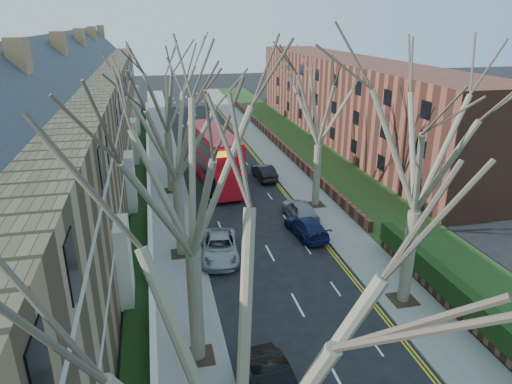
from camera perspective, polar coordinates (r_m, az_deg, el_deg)
pavement_left at (r=51.95m, az=-11.46°, el=4.26°), size 3.00×102.00×0.12m
pavement_right at (r=53.52m, az=1.50°, el=5.16°), size 3.00×102.00×0.12m
terrace_left at (r=43.38m, az=-21.78°, el=7.40°), size 9.70×78.00×13.60m
flats_right at (r=59.90m, az=11.46°, el=11.28°), size 13.97×54.00×10.00m
front_wall_left at (r=44.15m, az=-13.25°, el=1.91°), size 0.30×78.00×1.00m
grass_verge_right at (r=54.76m, az=6.09°, el=5.51°), size 6.00×102.00×0.06m
tree_left_near at (r=8.96m, az=-2.57°, el=-17.87°), size 9.80×9.80×13.73m
tree_left_mid at (r=17.65m, az=-8.56°, el=4.25°), size 10.50×10.50×14.71m
tree_left_far at (r=27.43m, az=-10.34°, el=9.41°), size 10.15×10.15×14.22m
tree_left_dist at (r=39.23m, az=-11.39°, el=13.18°), size 10.50×10.50×14.71m
tree_right_mid at (r=23.24m, az=20.42°, el=7.19°), size 10.50×10.50×14.71m
tree_right_far at (r=35.61m, az=8.11°, el=12.11°), size 10.15×10.15×14.22m
double_decker_bus at (r=42.54m, az=-5.15°, el=4.21°), size 3.71×11.92×4.88m
car_left_far at (r=29.75m, az=-4.56°, el=-6.90°), size 2.95×5.34×1.41m
car_right_near at (r=32.76m, az=6.30°, el=-4.30°), size 2.38×4.84×1.35m
car_right_mid at (r=35.24m, az=5.53°, el=-2.23°), size 2.01×4.61×1.55m
car_right_far at (r=43.90m, az=1.03°, el=2.50°), size 1.74×4.37×1.42m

